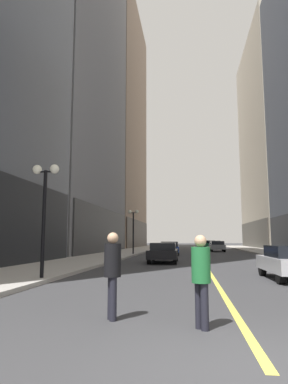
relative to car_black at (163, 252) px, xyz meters
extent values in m
plane|color=#38383A|center=(2.69, 15.88, -0.72)|extent=(200.00, 200.00, 0.00)
cube|color=#ADA8A0|center=(-5.56, 15.88, -0.65)|extent=(4.50, 78.00, 0.15)
cube|color=#ADA8A0|center=(10.94, 15.88, -0.65)|extent=(4.50, 78.00, 0.15)
cube|color=#E5D64C|center=(2.69, 15.88, -0.72)|extent=(0.16, 70.00, 0.01)
cube|color=gray|center=(-12.99, 15.38, 22.65)|extent=(10.36, 24.00, 46.75)
cube|color=#2C2C2E|center=(-7.91, 15.38, 1.78)|extent=(0.50, 22.80, 5.00)
cube|color=gray|center=(-13.27, 40.88, 23.19)|extent=(10.91, 26.00, 47.83)
cube|color=#332A23|center=(-7.91, 40.88, 1.78)|extent=(0.50, 24.70, 5.00)
cube|color=#403C35|center=(13.29, 40.88, 1.63)|extent=(0.50, 24.70, 4.69)
cylinder|color=black|center=(4.85, -7.83, -0.40)|extent=(0.23, 0.64, 0.64)
cylinder|color=black|center=(4.90, -10.64, -0.40)|extent=(0.23, 0.64, 0.64)
cube|color=black|center=(0.00, -0.07, -0.13)|extent=(1.93, 4.76, 0.55)
cube|color=black|center=(0.00, 0.17, 0.35)|extent=(1.68, 2.67, 0.50)
cylinder|color=black|center=(0.84, -1.71, -0.40)|extent=(0.23, 0.64, 0.64)
cylinder|color=black|center=(-0.79, -1.74, -0.40)|extent=(0.23, 0.64, 0.64)
cylinder|color=black|center=(0.79, 1.60, -0.40)|extent=(0.23, 0.64, 0.64)
cylinder|color=black|center=(-0.84, 1.57, -0.40)|extent=(0.23, 0.64, 0.64)
cube|color=navy|center=(-0.19, 10.72, -0.13)|extent=(1.93, 4.54, 0.55)
cube|color=black|center=(-0.20, 10.95, 0.35)|extent=(1.67, 2.55, 0.50)
cylinder|color=black|center=(0.64, 9.17, -0.40)|extent=(0.23, 0.64, 0.64)
cylinder|color=black|center=(-0.95, 9.13, -0.40)|extent=(0.23, 0.64, 0.64)
cylinder|color=black|center=(0.57, 12.31, -0.40)|extent=(0.23, 0.64, 0.64)
cylinder|color=black|center=(-1.02, 12.28, -0.40)|extent=(0.23, 0.64, 0.64)
cube|color=slate|center=(5.27, 21.70, -0.13)|extent=(1.89, 4.73, 0.55)
cube|color=black|center=(5.27, 21.46, 0.35)|extent=(1.62, 2.66, 0.50)
cylinder|color=black|center=(4.56, 23.35, -0.40)|extent=(0.24, 0.65, 0.64)
cylinder|color=black|center=(6.08, 23.31, -0.40)|extent=(0.24, 0.65, 0.64)
cylinder|color=black|center=(4.47, 20.08, -0.40)|extent=(0.24, 0.65, 0.64)
cylinder|color=black|center=(5.99, 20.04, -0.40)|extent=(0.24, 0.65, 0.64)
cube|color=#141E4C|center=(5.73, 32.46, -0.13)|extent=(1.72, 4.25, 0.55)
cube|color=black|center=(5.74, 32.25, 0.35)|extent=(1.51, 2.38, 0.50)
cylinder|color=black|center=(4.99, 33.95, -0.40)|extent=(0.22, 0.64, 0.64)
cylinder|color=black|center=(6.46, 33.95, -0.40)|extent=(0.22, 0.64, 0.64)
cylinder|color=black|center=(5.01, 30.97, -0.40)|extent=(0.22, 0.64, 0.64)
cylinder|color=black|center=(6.47, 30.98, -0.40)|extent=(0.22, 0.64, 0.64)
cube|color=#196038|center=(5.37, 40.48, -0.13)|extent=(2.09, 4.37, 0.55)
cube|color=black|center=(5.38, 40.27, 0.35)|extent=(1.78, 2.48, 0.50)
cylinder|color=black|center=(4.48, 41.95, -0.40)|extent=(0.25, 0.65, 0.64)
cylinder|color=black|center=(6.13, 42.02, -0.40)|extent=(0.25, 0.65, 0.64)
cylinder|color=black|center=(4.62, 38.94, -0.40)|extent=(0.25, 0.65, 0.64)
cylinder|color=black|center=(6.27, 39.02, -0.40)|extent=(0.25, 0.65, 0.64)
cylinder|color=black|center=(1.90, -17.10, -0.32)|extent=(0.14, 0.14, 0.80)
cylinder|color=black|center=(2.00, -17.23, -0.32)|extent=(0.14, 0.14, 0.80)
cylinder|color=#1E6633|center=(1.95, -17.16, 0.39)|extent=(0.48, 0.48, 0.63)
sphere|color=tan|center=(1.95, -17.16, 0.81)|extent=(0.22, 0.22, 0.22)
cylinder|color=black|center=(0.19, -16.60, -0.31)|extent=(0.14, 0.14, 0.83)
cylinder|color=black|center=(0.26, -16.75, -0.31)|extent=(0.14, 0.14, 0.83)
cylinder|color=black|center=(0.22, -16.68, 0.43)|extent=(0.46, 0.46, 0.65)
sphere|color=tan|center=(0.22, -16.68, 0.87)|extent=(0.22, 0.22, 0.22)
cylinder|color=black|center=(-3.71, -11.05, 1.38)|extent=(0.14, 0.14, 4.20)
cylinder|color=black|center=(-3.71, -11.05, 3.43)|extent=(0.80, 0.06, 0.06)
sphere|color=white|center=(-4.06, -11.05, 3.53)|extent=(0.36, 0.36, 0.36)
sphere|color=white|center=(-3.36, -11.05, 3.53)|extent=(0.36, 0.36, 0.36)
cylinder|color=black|center=(-3.71, 10.11, 1.38)|extent=(0.14, 0.14, 4.20)
cylinder|color=black|center=(-3.71, 10.11, 3.43)|extent=(0.80, 0.06, 0.06)
sphere|color=white|center=(-4.06, 10.11, 3.53)|extent=(0.36, 0.36, 0.36)
sphere|color=white|center=(-3.36, 10.11, 3.53)|extent=(0.36, 0.36, 0.36)
camera|label=1|loc=(1.75, -23.53, 0.85)|focal=32.25mm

